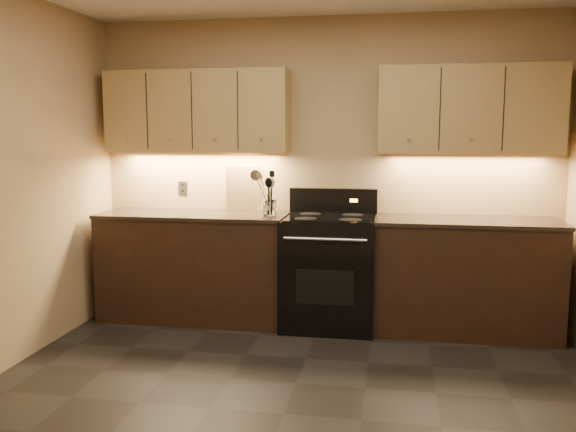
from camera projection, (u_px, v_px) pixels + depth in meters
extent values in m
plane|color=black|center=(284.00, 414.00, 3.53)|extent=(4.00, 4.00, 0.00)
cube|color=tan|center=(325.00, 170.00, 5.31)|extent=(4.00, 0.04, 2.60)
cube|color=black|center=(195.00, 268.00, 5.32)|extent=(1.60, 0.60, 0.90)
cube|color=#31261F|center=(194.00, 215.00, 5.25)|extent=(1.62, 0.62, 0.03)
cube|color=black|center=(465.00, 278.00, 4.93)|extent=(1.44, 0.60, 0.90)
cube|color=#31261F|center=(467.00, 221.00, 4.86)|extent=(1.46, 0.62, 0.03)
cube|color=black|center=(329.00, 272.00, 5.09)|extent=(0.76, 0.65, 0.92)
cube|color=black|center=(330.00, 217.00, 5.03)|extent=(0.70, 0.60, 0.01)
cube|color=black|center=(333.00, 201.00, 5.29)|extent=(0.76, 0.07, 0.22)
cube|color=orange|center=(354.00, 201.00, 5.22)|extent=(0.06, 0.00, 0.03)
cylinder|color=silver|center=(325.00, 239.00, 4.71)|extent=(0.65, 0.02, 0.02)
cube|color=black|center=(325.00, 287.00, 4.78)|extent=(0.46, 0.00, 0.28)
cylinder|color=black|center=(306.00, 218.00, 4.91)|extent=(0.18, 0.18, 0.00)
cylinder|color=black|center=(350.00, 220.00, 4.85)|extent=(0.18, 0.18, 0.00)
cylinder|color=black|center=(311.00, 214.00, 5.20)|extent=(0.18, 0.18, 0.00)
cylinder|color=black|center=(353.00, 215.00, 5.14)|extent=(0.18, 0.18, 0.00)
cube|color=#A68B53|center=(197.00, 112.00, 5.28)|extent=(1.60, 0.30, 0.70)
cube|color=#A68B53|center=(469.00, 110.00, 4.89)|extent=(1.44, 0.30, 0.70)
cube|color=#B2B5BA|center=(183.00, 188.00, 5.55)|extent=(0.08, 0.01, 0.12)
cylinder|color=white|center=(270.00, 208.00, 5.07)|extent=(0.14, 0.14, 0.14)
cylinder|color=white|center=(270.00, 215.00, 5.08)|extent=(0.11, 0.11, 0.02)
cube|color=tan|center=(244.00, 188.00, 5.41)|extent=(0.33, 0.14, 0.40)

